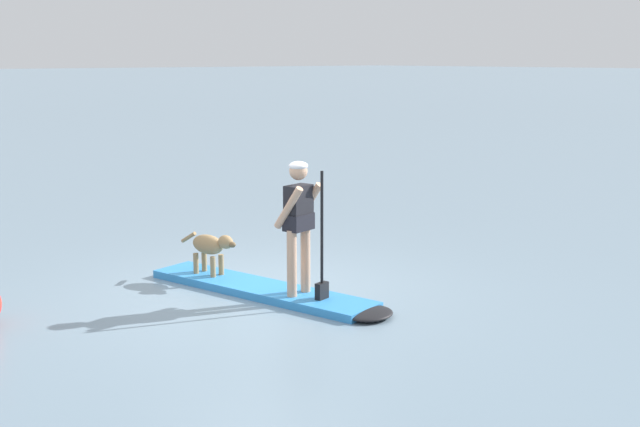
% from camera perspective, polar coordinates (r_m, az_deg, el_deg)
% --- Properties ---
extents(ground_plane, '(400.00, 400.00, 0.00)m').
position_cam_1_polar(ground_plane, '(10.45, -4.17, -5.53)').
color(ground_plane, gray).
extents(paddleboard, '(3.61, 1.37, 0.10)m').
position_cam_1_polar(paddleboard, '(10.29, -3.22, -5.49)').
color(paddleboard, '#338CD8').
rests_on(paddleboard, ground_plane).
extents(person_paddler, '(0.65, 0.55, 1.63)m').
position_cam_1_polar(person_paddler, '(9.80, -1.43, -0.32)').
color(person_paddler, tan).
rests_on(person_paddler, paddleboard).
extents(dog, '(0.98, 0.33, 0.57)m').
position_cam_1_polar(dog, '(10.90, -7.62, -2.29)').
color(dog, '#997A51').
rests_on(dog, paddleboard).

